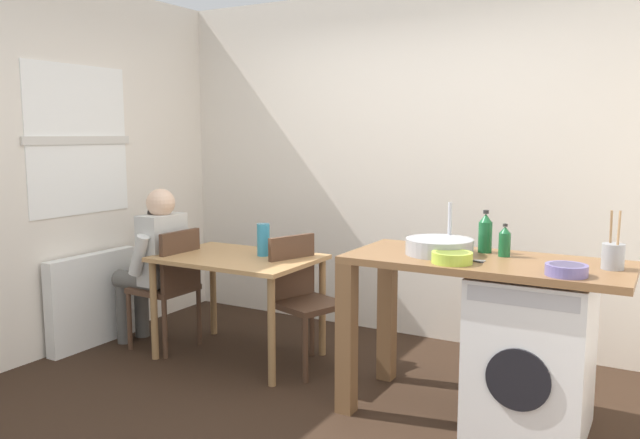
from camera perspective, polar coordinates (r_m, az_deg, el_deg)
name	(u,v)px	position (r m, az deg, el deg)	size (l,w,h in m)	color
ground_plane	(301,416)	(3.80, -1.72, -17.20)	(5.46, 5.46, 0.00)	black
wall_back	(416,166)	(5.03, 8.60, 4.79)	(4.60, 0.10, 2.70)	silver
wall_window_side	(40,169)	(4.92, -23.79, 4.19)	(0.12, 3.80, 2.70)	silver
radiator	(93,299)	(5.15, -19.67, -6.77)	(0.10, 0.80, 0.70)	white
dining_table	(238,269)	(4.55, -7.35, -4.47)	(1.10, 0.76, 0.74)	tan
chair_person_seat	(171,282)	(4.85, -13.25, -5.50)	(0.41, 0.41, 0.90)	#4C3323
chair_opposite	(302,294)	(4.38, -1.65, -6.70)	(0.51, 0.51, 0.90)	#4C3323
seated_person	(154,258)	(4.93, -14.65, -3.39)	(0.50, 0.52, 1.20)	#595651
kitchen_counter	(447,283)	(3.68, 11.33, -5.59)	(1.50, 0.68, 0.92)	brown
washing_machine	(531,353)	(3.66, 18.38, -11.32)	(0.60, 0.61, 0.86)	white
sink_basin	(439,247)	(3.66, 10.65, -2.40)	(0.38, 0.38, 0.09)	#9EA0A5
tap	(450,226)	(3.81, 11.56, -0.57)	(0.02, 0.02, 0.28)	#B2B2B7
bottle_tall_green	(485,233)	(3.77, 14.61, -1.21)	(0.08, 0.08, 0.25)	#19592D
bottle_squat_brown	(505,242)	(3.67, 16.24, -1.93)	(0.07, 0.07, 0.18)	#19592D
mixing_bowl	(452,257)	(3.43, 11.77, -3.30)	(0.22, 0.22, 0.06)	#A8C63D
utensil_crock	(613,256)	(3.53, 24.81, -2.96)	(0.11, 0.11, 0.30)	gray
colander	(566,269)	(3.29, 21.25, -4.19)	(0.20, 0.20, 0.06)	slate
vase	(263,240)	(4.51, -5.10, -1.82)	(0.09, 0.09, 0.23)	teal
scissors	(471,260)	(3.51, 13.40, -3.59)	(0.15, 0.06, 0.01)	#B2B2B7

